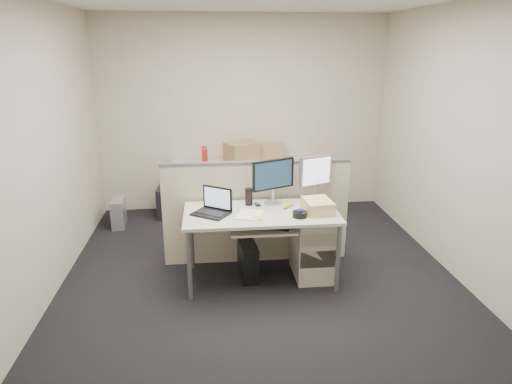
{
  "coord_description": "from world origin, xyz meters",
  "views": [
    {
      "loc": [
        -0.48,
        -4.15,
        2.28
      ],
      "look_at": [
        -0.03,
        0.15,
        0.89
      ],
      "focal_mm": 32.0,
      "sensor_mm": 36.0,
      "label": 1
    }
  ],
  "objects": [
    {
      "name": "keyboard_tray",
      "position": [
        0.0,
        -0.18,
        0.62
      ],
      "size": [
        0.62,
        0.32,
        0.02
      ],
      "primitive_type": "cube",
      "color": "beige",
      "rests_on": "desk"
    },
    {
      "name": "pc_tower_spare_dark",
      "position": [
        -1.12,
        1.96,
        0.21
      ],
      "size": [
        0.21,
        0.46,
        0.42
      ],
      "primitive_type": "cube",
      "rotation": [
        0.0,
        0.0,
        -0.06
      ],
      "color": "black",
      "rests_on": "floor"
    },
    {
      "name": "wall_front",
      "position": [
        0.0,
        -2.25,
        1.35
      ],
      "size": [
        4.0,
        0.02,
        2.7
      ],
      "primitive_type": "cube",
      "color": "#BCAFA1",
      "rests_on": "ground"
    },
    {
      "name": "sticky_pad",
      "position": [
        -0.05,
        -0.18,
        0.74
      ],
      "size": [
        0.1,
        0.1,
        0.01
      ],
      "primitive_type": "cube",
      "rotation": [
        0.0,
        0.0,
        -0.1
      ],
      "color": "#E7CC49",
      "rests_on": "desk"
    },
    {
      "name": "cardboard_box_right",
      "position": [
        0.38,
        2.05,
        0.85
      ],
      "size": [
        0.38,
        0.31,
        0.25
      ],
      "primitive_type": "cube",
      "rotation": [
        0.0,
        0.0,
        -0.12
      ],
      "color": "#9E7F53",
      "rests_on": "back_counter"
    },
    {
      "name": "manila_folders",
      "position": [
        0.55,
        -0.05,
        0.79
      ],
      "size": [
        0.28,
        0.35,
        0.12
      ],
      "primitive_type": "cube",
      "rotation": [
        0.0,
        0.0,
        0.1
      ],
      "color": "#DBC97B",
      "rests_on": "desk"
    },
    {
      "name": "pc_tower_spare_silver",
      "position": [
        -1.7,
        1.63,
        0.18
      ],
      "size": [
        0.18,
        0.41,
        0.37
      ],
      "primitive_type": "cube",
      "rotation": [
        0.0,
        0.0,
        0.07
      ],
      "color": "#B7B7BC",
      "rests_on": "floor"
    },
    {
      "name": "wall_left",
      "position": [
        -2.0,
        0.0,
        1.35
      ],
      "size": [
        0.02,
        4.5,
        2.7
      ],
      "primitive_type": "cube",
      "color": "#BCAFA1",
      "rests_on": "ground"
    },
    {
      "name": "back_counter",
      "position": [
        0.0,
        1.93,
        0.36
      ],
      "size": [
        2.0,
        0.6,
        0.72
      ],
      "primitive_type": "cube",
      "color": "beige",
      "rests_on": "floor"
    },
    {
      "name": "travel_mug",
      "position": [
        -0.1,
        0.22,
        0.81
      ],
      "size": [
        0.09,
        0.09,
        0.16
      ],
      "primitive_type": "cylinder",
      "rotation": [
        0.0,
        0.0,
        0.15
      ],
      "color": "black",
      "rests_on": "desk"
    },
    {
      "name": "red_binder",
      "position": [
        -0.55,
        1.83,
        0.85
      ],
      "size": [
        0.08,
        0.28,
        0.26
      ],
      "primitive_type": "cube",
      "rotation": [
        0.0,
        0.0,
        0.06
      ],
      "color": "#AF1D0C",
      "rests_on": "back_counter"
    },
    {
      "name": "monitor_small",
      "position": [
        0.6,
        0.32,
        0.96
      ],
      "size": [
        0.42,
        0.32,
        0.46
      ],
      "primitive_type": "cube",
      "rotation": [
        0.0,
        0.0,
        0.39
      ],
      "color": "#B7B7BC",
      "rests_on": "desk"
    },
    {
      "name": "cellphone",
      "position": [
        -0.01,
        0.2,
        0.74
      ],
      "size": [
        0.06,
        0.1,
        0.01
      ],
      "primitive_type": "cube",
      "rotation": [
        0.0,
        0.0,
        0.07
      ],
      "color": "black",
      "rests_on": "desk"
    },
    {
      "name": "banana",
      "position": [
        0.28,
        0.1,
        0.75
      ],
      "size": [
        0.15,
        0.15,
        0.04
      ],
      "primitive_type": "ellipsoid",
      "rotation": [
        0.0,
        0.0,
        0.79
      ],
      "color": "gold",
      "rests_on": "desk"
    },
    {
      "name": "trackball",
      "position": [
        0.35,
        -0.17,
        0.76
      ],
      "size": [
        0.17,
        0.17,
        0.05
      ],
      "primitive_type": "cylinder",
      "rotation": [
        0.0,
        0.0,
        -0.31
      ],
      "color": "black",
      "rests_on": "desk"
    },
    {
      "name": "desk",
      "position": [
        0.0,
        0.0,
        0.66
      ],
      "size": [
        1.5,
        0.75,
        0.73
      ],
      "color": "beige",
      "rests_on": "floor"
    },
    {
      "name": "cubicle_partition",
      "position": [
        0.0,
        0.45,
        0.55
      ],
      "size": [
        2.0,
        0.06,
        1.1
      ],
      "primitive_type": "cube",
      "color": "beige",
      "rests_on": "floor"
    },
    {
      "name": "monitor_main",
      "position": [
        0.15,
        0.23,
        0.96
      ],
      "size": [
        0.5,
        0.35,
        0.47
      ],
      "primitive_type": "cube",
      "rotation": [
        0.0,
        0.0,
        0.42
      ],
      "color": "black",
      "rests_on": "desk"
    },
    {
      "name": "floor",
      "position": [
        0.0,
        0.0,
        -0.01
      ],
      "size": [
        4.0,
        4.5,
        0.01
      ],
      "primitive_type": "cube",
      "color": "black",
      "rests_on": "ground"
    },
    {
      "name": "pc_tower_desk",
      "position": [
        -0.13,
        0.06,
        0.19
      ],
      "size": [
        0.2,
        0.41,
        0.37
      ],
      "primitive_type": "cube",
      "rotation": [
        0.0,
        0.0,
        0.09
      ],
      "color": "black",
      "rests_on": "floor"
    },
    {
      "name": "laptop",
      "position": [
        -0.49,
        -0.02,
        0.85
      ],
      "size": [
        0.41,
        0.39,
        0.25
      ],
      "primitive_type": "cube",
      "rotation": [
        0.0,
        0.0,
        -0.59
      ],
      "color": "black",
      "rests_on": "desk"
    },
    {
      "name": "cardboard_box_left",
      "position": [
        -0.05,
        1.9,
        0.87
      ],
      "size": [
        0.51,
        0.47,
        0.31
      ],
      "primitive_type": "cube",
      "rotation": [
        0.0,
        0.0,
        0.51
      ],
      "color": "#9E7F53",
      "rests_on": "back_counter"
    },
    {
      "name": "desk_phone",
      "position": [
        0.6,
        0.08,
        0.77
      ],
      "size": [
        0.27,
        0.24,
        0.07
      ],
      "primitive_type": "cube",
      "rotation": [
        0.0,
        0.0,
        0.26
      ],
      "color": "black",
      "rests_on": "desk"
    },
    {
      "name": "wall_back",
      "position": [
        0.0,
        2.25,
        1.35
      ],
      "size": [
        4.0,
        0.02,
        2.7
      ],
      "primitive_type": "cube",
      "color": "#BCAFA1",
      "rests_on": "ground"
    },
    {
      "name": "wall_right",
      "position": [
        2.0,
        0.0,
        1.35
      ],
      "size": [
        0.02,
        4.5,
        2.7
      ],
      "primitive_type": "cube",
      "color": "#BCAFA1",
      "rests_on": "ground"
    },
    {
      "name": "paper_stack",
      "position": [
        -0.12,
        -0.08,
        0.74
      ],
      "size": [
        0.32,
        0.35,
        0.01
      ],
      "primitive_type": "cube",
      "rotation": [
        0.0,
        0.0,
        -0.36
      ],
      "color": "white",
      "rests_on": "desk"
    },
    {
      "name": "drawer_pedestal",
      "position": [
        0.55,
        0.05,
        0.33
      ],
      "size": [
        0.4,
        0.55,
        0.65
      ],
      "primitive_type": "cube",
      "color": "beige",
      "rests_on": "floor"
    },
    {
      "name": "keyboard",
      "position": [
        0.05,
        -0.14,
        0.64
      ],
      "size": [
        0.45,
        0.28,
        0.02
      ],
      "primitive_type": "cube",
      "rotation": [
        0.0,
        0.0,
        -0.34
      ],
      "color": "black",
      "rests_on": "keyboard_tray"
    }
  ]
}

